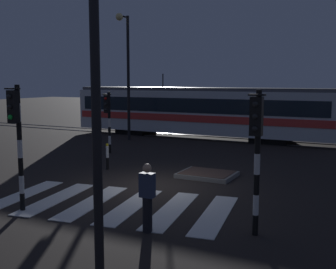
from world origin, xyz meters
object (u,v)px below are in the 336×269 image
traffic_light_kerb_mid_left (17,129)px  traffic_light_corner_far_left (108,113)px  pedestrian_waiting_at_kerb (147,197)px  street_lamp_trackside_left (126,62)px  tram (198,111)px  traffic_light_corner_near_right (257,141)px  bollard_island_edge (107,156)px  street_lamp_near_kerb (86,15)px

traffic_light_kerb_mid_left → traffic_light_corner_far_left: 9.61m
traffic_light_corner_far_left → pedestrian_waiting_at_kerb: bearing=-49.9°
traffic_light_corner_far_left → street_lamp_trackside_left: (-1.69, 4.34, 2.74)m
street_lamp_trackside_left → tram: street_lamp_trackside_left is taller
traffic_light_kerb_mid_left → traffic_light_corner_near_right: (6.43, 1.20, -0.07)m
traffic_light_kerb_mid_left → bollard_island_edge: traffic_light_kerb_mid_left is taller
bollard_island_edge → tram: bearing=92.7°
street_lamp_trackside_left → pedestrian_waiting_at_kerb: bearing=-55.3°
traffic_light_corner_near_right → bollard_island_edge: size_ratio=3.14×
street_lamp_near_kerb → traffic_light_corner_far_left: bearing=124.1°
traffic_light_corner_near_right → tram: tram is taller
traffic_light_corner_near_right → street_lamp_trackside_left: bearing=133.3°
traffic_light_corner_near_right → pedestrian_waiting_at_kerb: traffic_light_corner_near_right is taller
traffic_light_corner_near_right → traffic_light_kerb_mid_left: bearing=-169.4°
street_lamp_near_kerb → bollard_island_edge: (-5.43, 8.11, -4.27)m
street_lamp_near_kerb → pedestrian_waiting_at_kerb: street_lamp_near_kerb is taller
traffic_light_corner_near_right → bollard_island_edge: 8.96m
traffic_light_corner_near_right → tram: bearing=117.6°
traffic_light_corner_near_right → traffic_light_corner_far_left: 12.51m
pedestrian_waiting_at_kerb → bollard_island_edge: size_ratio=1.54×
traffic_light_kerb_mid_left → traffic_light_corner_far_left: traffic_light_kerb_mid_left is taller
traffic_light_kerb_mid_left → street_lamp_near_kerb: 5.51m
tram → street_lamp_near_kerb: bearing=-72.5°
traffic_light_corner_far_left → pedestrian_waiting_at_kerb: (7.36, -8.75, -1.18)m
street_lamp_near_kerb → street_lamp_trackside_left: (-9.37, 15.70, -0.03)m
tram → bollard_island_edge: bearing=-87.3°
street_lamp_near_kerb → bollard_island_edge: size_ratio=6.92×
traffic_light_corner_near_right → tram: size_ratio=0.20×
street_lamp_near_kerb → street_lamp_trackside_left: bearing=120.8°
pedestrian_waiting_at_kerb → street_lamp_near_kerb: bearing=-83.1°
pedestrian_waiting_at_kerb → bollard_island_edge: (-5.11, 5.50, -0.32)m
traffic_light_corner_far_left → bollard_island_edge: size_ratio=2.81×
street_lamp_trackside_left → tram: (3.42, 3.23, -3.05)m
traffic_light_kerb_mid_left → street_lamp_near_kerb: bearing=-28.4°
traffic_light_corner_near_right → bollard_island_edge: (-7.52, 4.56, -1.74)m
traffic_light_corner_near_right → pedestrian_waiting_at_kerb: (-2.41, -0.94, -1.42)m
tram → bollard_island_edge: tram is taller
tram → bollard_island_edge: (0.52, -10.82, -1.19)m
traffic_light_corner_far_left → street_lamp_near_kerb: (7.68, -11.36, 2.76)m
traffic_light_corner_near_right → bollard_island_edge: traffic_light_corner_near_right is taller
traffic_light_corner_near_right → street_lamp_near_kerb: size_ratio=0.45×
street_lamp_near_kerb → pedestrian_waiting_at_kerb: bearing=96.9°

